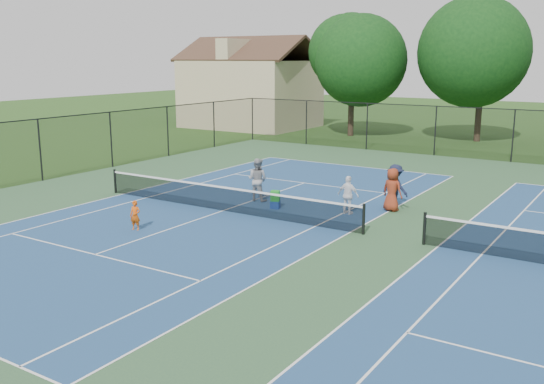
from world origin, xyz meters
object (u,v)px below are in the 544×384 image
Objects in this scene: tree_back_a at (353,55)px; bystander_b at (395,187)px; bystander_a at (348,195)px; ball_hopper at (275,196)px; tree_back_b at (483,47)px; clapboard_house at (251,91)px; bystander_c at (392,190)px; ball_crate at (275,205)px; child_player at (135,215)px; instructor at (257,180)px.

tree_back_a reaches higher than bystander_b.
ball_hopper is at bearing 17.38° from bystander_a.
ball_hopper is (-3.98, -2.52, -0.38)m from bystander_b.
tree_back_a is 24.70m from bystander_a.
tree_back_b is 0.93× the size of clapboard_house.
bystander_c is (11.52, -20.42, -5.19)m from tree_back_a.
bystander_c is (21.52, -21.42, -2.25)m from clapboard_house.
clapboard_house is at bearing 174.29° from tree_back_a.
ball_hopper is at bearing -71.60° from tree_back_a.
bystander_a is at bearing 15.10° from ball_crate.
bystander_a is 2.97m from ball_crate.
tree_back_a is 10.47m from clapboard_house.
bystander_b is 4.73m from ball_hopper.
bystander_b is 5.00× the size of ball_crate.
child_player is at bearing -62.35° from clapboard_house.
bystander_c is (5.35, 1.41, -0.05)m from instructor.
bystander_a is at bearing -64.69° from tree_back_a.
child_player is 6.05m from instructor.
clapboard_house reaches higher than child_player.
clapboard_house is at bearing -176.99° from tree_back_b.
instructor reaches higher than bystander_a.
bystander_b is at bearing -44.40° from clapboard_house.
ball_crate is (-4.01, -2.15, -0.69)m from bystander_c.
bystander_b reaches higher than ball_crate.
tree_back_a is 25.67× the size of ball_crate.
tree_back_a is 0.91× the size of tree_back_b.
bystander_b is 4.77m from ball_crate.
tree_back_a is 5.08× the size of instructor.
tree_back_a reaches higher than ball_hopper.
bystander_b reaches higher than ball_hopper.
bystander_a is 0.88× the size of bystander_c.
tree_back_a is at bearing 108.40° from ball_crate.
tree_back_a is 23.66m from bystander_b.
tree_back_a is at bearing -62.40° from bystander_a.
child_player is 2.50× the size of ball_hopper.
clapboard_house is 10.34× the size of child_player.
bystander_a is 0.84× the size of bystander_b.
bystander_c is (6.44, 7.35, 0.32)m from child_player.
bystander_c is at bearing -60.57° from tree_back_a.
tree_back_b is at bearing 3.01° from clapboard_house.
child_player is at bearing -97.52° from tree_back_b.
tree_back_b reaches higher than bystander_c.
clapboard_house is 6.06× the size of bystander_b.
tree_back_a is 28.76m from child_player.
clapboard_house reaches higher than bystander_c.
instructor is at bearing 62.69° from child_player.
bystander_b is (5.32, 1.79, -0.01)m from instructor.
clapboard_house is 29.47m from ball_hopper.
child_player is 5.74m from ball_hopper.
tree_back_b is 24.55m from bystander_a.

